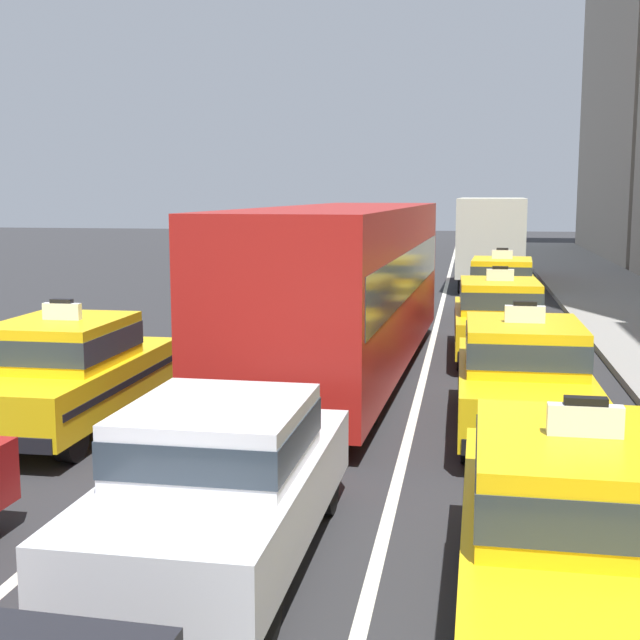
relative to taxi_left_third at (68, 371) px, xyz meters
name	(u,v)px	position (x,y,z in m)	size (l,w,h in m)	color
lane_stripe_left_center	(290,346)	(1.80, 7.40, -0.87)	(0.14, 80.00, 0.01)	silver
lane_stripe_center_right	(430,350)	(5.00, 7.40, -0.87)	(0.14, 80.00, 0.01)	silver
taxi_left_third	(68,371)	(0.00, 0.00, 0.00)	(1.84, 4.57, 1.96)	black
sedan_center_second	(221,477)	(3.55, -4.16, -0.03)	(1.81, 4.32, 1.58)	black
bus_center_third	(345,281)	(3.49, 4.44, 0.94)	(2.95, 11.29, 3.22)	black
sedan_center_fourth	(377,285)	(3.22, 12.92, -0.03)	(1.81, 4.32, 1.58)	black
taxi_right_second	(578,529)	(6.69, -4.97, 0.00)	(1.87, 4.58, 1.96)	black
taxi_right_third	(522,375)	(6.59, 0.85, 0.00)	(1.86, 4.58, 1.96)	black
taxi_right_fourth	(499,317)	(6.44, 6.73, 0.00)	(1.90, 4.59, 1.96)	black
taxi_right_fifth	(501,286)	(6.71, 12.81, 0.00)	(2.04, 4.64, 1.96)	black
box_truck_right_sixth	(491,239)	(6.59, 20.85, 0.90)	(2.45, 7.02, 3.27)	black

